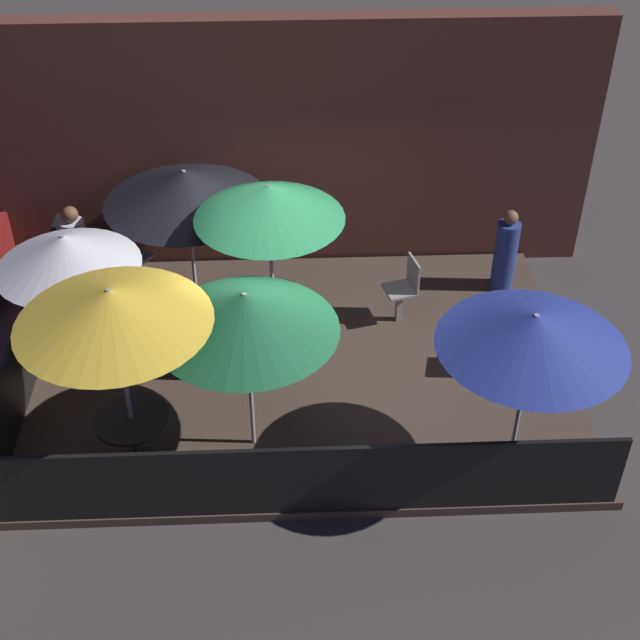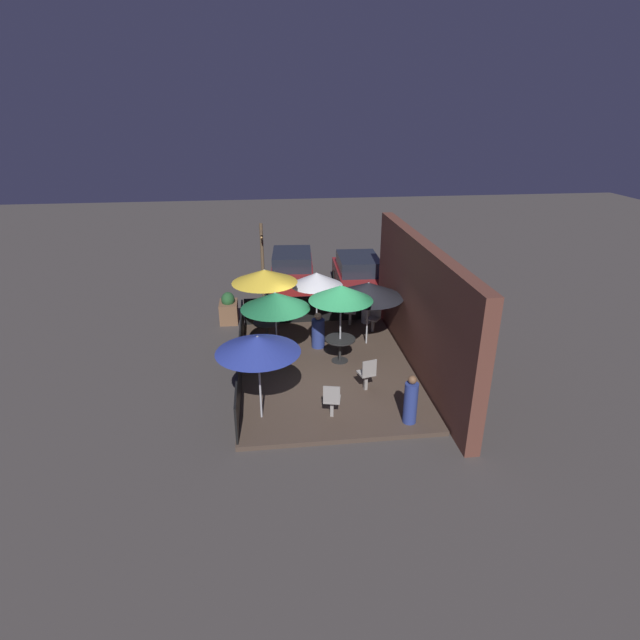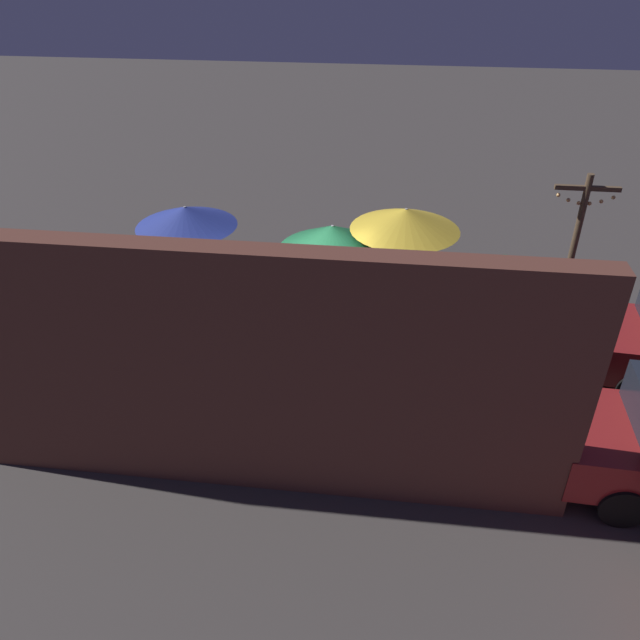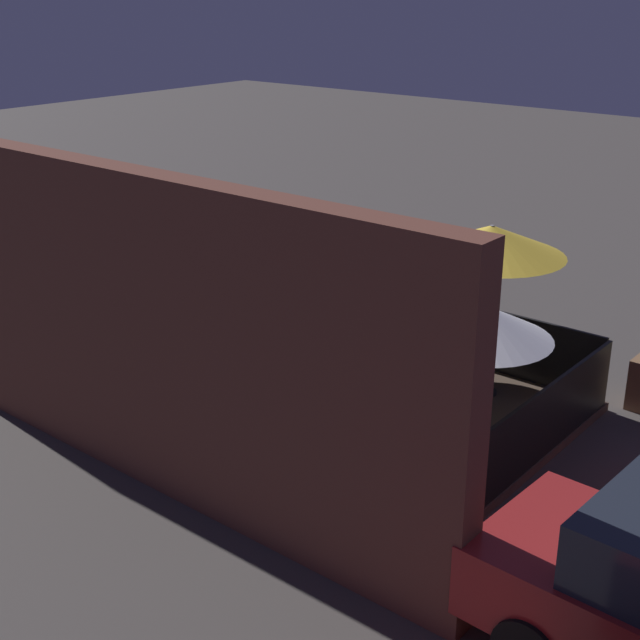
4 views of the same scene
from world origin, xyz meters
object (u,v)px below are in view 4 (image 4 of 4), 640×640
at_px(patio_chair_0, 440,467).
at_px(patio_umbrella_3, 313,329).
at_px(dining_table_0, 483,356).
at_px(patio_chair_3, 187,316).
at_px(patio_umbrella_2, 480,321).
at_px(patron_0, 386,387).
at_px(patio_umbrella_1, 298,260).
at_px(dining_table_1, 300,373).
at_px(patio_chair_2, 354,474).
at_px(patio_umbrella_0, 491,240).
at_px(patron_1, 416,483).
at_px(patio_umbrella_4, 269,208).
at_px(patio_umbrella_5, 398,250).
at_px(patron_2, 75,340).
at_px(patio_chair_1, 184,354).

bearing_deg(patio_chair_0, patio_umbrella_3, 25.07).
distance_m(dining_table_0, patio_chair_3, 4.69).
distance_m(patio_umbrella_3, patio_chair_3, 4.54).
bearing_deg(patio_umbrella_2, patron_0, -4.53).
bearing_deg(patio_umbrella_1, patio_umbrella_3, 136.94).
relative_size(dining_table_1, patio_chair_2, 0.97).
bearing_deg(dining_table_1, dining_table_0, -126.33).
relative_size(patio_umbrella_0, patio_chair_2, 2.64).
relative_size(patio_umbrella_1, patio_umbrella_3, 1.09).
distance_m(patio_umbrella_1, patron_0, 2.02).
height_order(patio_umbrella_3, patron_1, patio_umbrella_3).
distance_m(patron_0, patron_1, 2.56).
xyz_separation_m(patio_umbrella_2, patio_chair_3, (5.29, -0.23, -1.28)).
bearing_deg(dining_table_1, patio_umbrella_1, 0.00).
relative_size(patio_umbrella_2, patio_umbrella_4, 0.93).
xyz_separation_m(patio_umbrella_4, patron_0, (-3.70, 1.82, -1.47)).
bearing_deg(patio_umbrella_3, patio_umbrella_0, -98.12).
relative_size(patio_umbrella_5, patron_0, 1.87).
bearing_deg(patio_umbrella_4, patio_umbrella_3, 138.11).
bearing_deg(patio_umbrella_4, patio_chair_0, 149.64).
distance_m(patio_umbrella_3, patron_2, 4.58).
xyz_separation_m(dining_table_1, patron_2, (3.30, 1.17, -0.01)).
relative_size(patio_umbrella_0, dining_table_0, 2.88).
relative_size(patio_umbrella_1, dining_table_0, 2.82).
distance_m(patio_umbrella_2, patio_umbrella_3, 1.94).
relative_size(patio_umbrella_1, patio_umbrella_2, 1.19).
bearing_deg(patio_umbrella_1, patio_chair_3, -12.75).
bearing_deg(patio_chair_2, patio_chair_1, 20.81).
bearing_deg(patio_umbrella_5, patio_umbrella_2, 146.37).
xyz_separation_m(patio_umbrella_1, patio_umbrella_4, (2.67, -2.35, -0.19)).
bearing_deg(patio_umbrella_5, patron_1, 128.00).
relative_size(patio_umbrella_3, patron_0, 1.91).
bearing_deg(dining_table_1, patron_2, 19.53).
bearing_deg(patio_umbrella_1, patio_umbrella_2, -170.01).
relative_size(patio_umbrella_3, patio_umbrella_4, 1.01).
bearing_deg(patio_chair_3, patio_umbrella_3, -10.13).
bearing_deg(patio_umbrella_1, patio_umbrella_5, -97.61).
bearing_deg(patio_chair_1, patio_umbrella_1, -0.00).
distance_m(patio_chair_0, patron_1, 0.58).
relative_size(patio_umbrella_0, patio_umbrella_3, 1.11).
height_order(patio_chair_0, patron_0, patron_0).
height_order(patio_umbrella_0, patio_chair_0, patio_umbrella_0).
xyz_separation_m(patio_umbrella_1, patio_umbrella_5, (-0.25, -1.85, -0.24)).
bearing_deg(patron_0, patio_umbrella_1, 95.08).
relative_size(patio_umbrella_5, patio_chair_2, 2.33).
height_order(patio_chair_0, patio_chair_2, patio_chair_0).
distance_m(patio_umbrella_1, patio_chair_1, 2.45).
height_order(patio_umbrella_1, patio_chair_2, patio_umbrella_1).
distance_m(dining_table_1, patio_chair_2, 2.51).
height_order(patio_chair_0, patron_1, patron_1).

